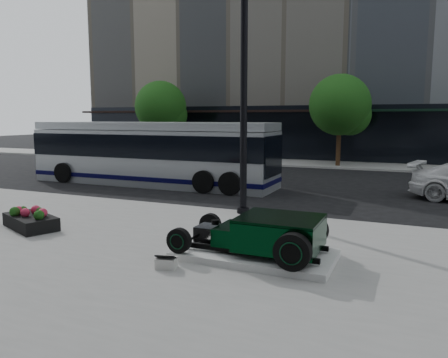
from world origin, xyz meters
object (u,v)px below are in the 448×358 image
at_px(flower_planter, 31,221).
at_px(transit_bus, 151,153).
at_px(lamppost, 244,107).
at_px(hot_rod, 270,233).

height_order(flower_planter, transit_bus, transit_bus).
bearing_deg(flower_planter, lamppost, 41.58).
height_order(hot_rod, flower_planter, hot_rod).
distance_m(hot_rod, transit_bus, 12.36).
relative_size(hot_rod, transit_bus, 0.27).
bearing_deg(lamppost, hot_rod, -61.79).
distance_m(lamppost, transit_bus, 8.24).
distance_m(hot_rod, lamppost, 5.40).
height_order(lamppost, transit_bus, lamppost).
xyz_separation_m(flower_planter, transit_bus, (-1.80, 8.85, 1.15)).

